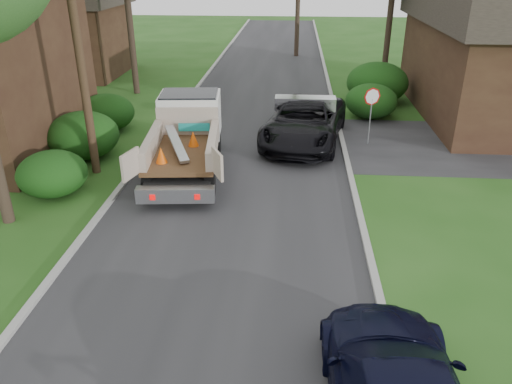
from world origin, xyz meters
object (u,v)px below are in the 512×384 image
object	(u,v)px
black_pickup	(305,122)
utility_pole	(76,31)
flatbed_truck	(188,130)
stop_sign	(372,104)
house_left_far	(67,28)

from	to	relation	value
black_pickup	utility_pole	bearing A→B (deg)	-143.08
flatbed_truck	black_pickup	world-z (taller)	flatbed_truck
stop_sign	house_left_far	distance (m)	22.81
stop_sign	black_pickup	bearing A→B (deg)	179.64
utility_pole	flatbed_truck	world-z (taller)	utility_pole
utility_pole	black_pickup	xyz separation A→B (m)	(7.89, 4.04, -4.24)
stop_sign	black_pickup	xyz separation A→B (m)	(-2.79, 0.02, -0.85)
stop_sign	black_pickup	size ratio (longest dim) A/B	0.37
house_left_far	flatbed_truck	world-z (taller)	house_left_far
house_left_far	flatbed_truck	size ratio (longest dim) A/B	1.10
utility_pole	black_pickup	world-z (taller)	utility_pole
stop_sign	black_pickup	world-z (taller)	stop_sign
utility_pole	house_left_far	world-z (taller)	utility_pole
utility_pole	house_left_far	bearing A→B (deg)	115.23
stop_sign	house_left_far	xyz separation A→B (m)	(-18.70, 13.00, 1.27)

